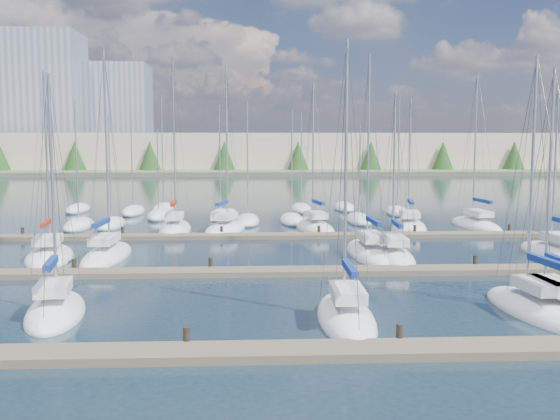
{
  "coord_description": "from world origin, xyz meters",
  "views": [
    {
      "loc": [
        -1.58,
        -19.74,
        7.67
      ],
      "look_at": [
        0.0,
        14.0,
        4.0
      ],
      "focal_mm": 40.0,
      "sensor_mm": 36.0,
      "label": 1
    }
  ],
  "objects_px": {
    "sailboat_e": "(534,309)",
    "sailboat_k": "(369,253)",
    "sailboat_c": "(56,312)",
    "sailboat_i": "(107,255)",
    "sailboat_p": "(315,227)",
    "sailboat_m": "(557,254)",
    "sailboat_f": "(551,309)",
    "sailboat_q": "(409,227)",
    "sailboat_d": "(346,317)",
    "sailboat_r": "(476,225)",
    "sailboat_h": "(49,257)",
    "sailboat_l": "(394,257)",
    "sailboat_n": "(175,228)",
    "sailboat_o": "(225,229)"
  },
  "relations": [
    {
      "from": "sailboat_r",
      "to": "sailboat_p",
      "type": "distance_m",
      "value": 14.87
    },
    {
      "from": "sailboat_p",
      "to": "sailboat_m",
      "type": "height_order",
      "value": "sailboat_p"
    },
    {
      "from": "sailboat_r",
      "to": "sailboat_n",
      "type": "bearing_deg",
      "value": 178.0
    },
    {
      "from": "sailboat_k",
      "to": "sailboat_l",
      "type": "height_order",
      "value": "sailboat_k"
    },
    {
      "from": "sailboat_q",
      "to": "sailboat_m",
      "type": "relative_size",
      "value": 1.02
    },
    {
      "from": "sailboat_d",
      "to": "sailboat_m",
      "type": "distance_m",
      "value": 21.97
    },
    {
      "from": "sailboat_n",
      "to": "sailboat_d",
      "type": "relative_size",
      "value": 1.24
    },
    {
      "from": "sailboat_r",
      "to": "sailboat_q",
      "type": "bearing_deg",
      "value": -178.27
    },
    {
      "from": "sailboat_f",
      "to": "sailboat_q",
      "type": "height_order",
      "value": "sailboat_q"
    },
    {
      "from": "sailboat_o",
      "to": "sailboat_f",
      "type": "bearing_deg",
      "value": -46.67
    },
    {
      "from": "sailboat_h",
      "to": "sailboat_r",
      "type": "bearing_deg",
      "value": 12.35
    },
    {
      "from": "sailboat_e",
      "to": "sailboat_n",
      "type": "bearing_deg",
      "value": 120.46
    },
    {
      "from": "sailboat_f",
      "to": "sailboat_l",
      "type": "height_order",
      "value": "sailboat_l"
    },
    {
      "from": "sailboat_f",
      "to": "sailboat_q",
      "type": "distance_m",
      "value": 27.73
    },
    {
      "from": "sailboat_h",
      "to": "sailboat_c",
      "type": "bearing_deg",
      "value": -81.74
    },
    {
      "from": "sailboat_d",
      "to": "sailboat_k",
      "type": "height_order",
      "value": "sailboat_k"
    },
    {
      "from": "sailboat_e",
      "to": "sailboat_l",
      "type": "height_order",
      "value": "sailboat_e"
    },
    {
      "from": "sailboat_r",
      "to": "sailboat_l",
      "type": "bearing_deg",
      "value": -130.03
    },
    {
      "from": "sailboat_d",
      "to": "sailboat_p",
      "type": "height_order",
      "value": "sailboat_p"
    },
    {
      "from": "sailboat_r",
      "to": "sailboat_h",
      "type": "relative_size",
      "value": 1.13
    },
    {
      "from": "sailboat_l",
      "to": "sailboat_c",
      "type": "distance_m",
      "value": 21.92
    },
    {
      "from": "sailboat_e",
      "to": "sailboat_m",
      "type": "height_order",
      "value": "sailboat_e"
    },
    {
      "from": "sailboat_f",
      "to": "sailboat_d",
      "type": "bearing_deg",
      "value": -174.69
    },
    {
      "from": "sailboat_l",
      "to": "sailboat_i",
      "type": "xyz_separation_m",
      "value": [
        -18.96,
        1.45,
        0.01
      ]
    },
    {
      "from": "sailboat_f",
      "to": "sailboat_l",
      "type": "bearing_deg",
      "value": 107.63
    },
    {
      "from": "sailboat_d",
      "to": "sailboat_i",
      "type": "xyz_separation_m",
      "value": [
        -13.67,
        15.34,
        0.0
      ]
    },
    {
      "from": "sailboat_e",
      "to": "sailboat_k",
      "type": "distance_m",
      "value": 15.37
    },
    {
      "from": "sailboat_r",
      "to": "sailboat_q",
      "type": "xyz_separation_m",
      "value": [
        -6.36,
        -0.66,
        -0.02
      ]
    },
    {
      "from": "sailboat_o",
      "to": "sailboat_n",
      "type": "bearing_deg",
      "value": -172.64
    },
    {
      "from": "sailboat_q",
      "to": "sailboat_m",
      "type": "distance_m",
      "value": 15.55
    },
    {
      "from": "sailboat_q",
      "to": "sailboat_l",
      "type": "distance_m",
      "value": 15.47
    },
    {
      "from": "sailboat_e",
      "to": "sailboat_p",
      "type": "xyz_separation_m",
      "value": [
        -7.12,
        27.46,
        -0.0
      ]
    },
    {
      "from": "sailboat_h",
      "to": "sailboat_f",
      "type": "bearing_deg",
      "value": -38.33
    },
    {
      "from": "sailboat_n",
      "to": "sailboat_q",
      "type": "distance_m",
      "value": 20.75
    },
    {
      "from": "sailboat_o",
      "to": "sailboat_i",
      "type": "bearing_deg",
      "value": -107.61
    },
    {
      "from": "sailboat_p",
      "to": "sailboat_c",
      "type": "xyz_separation_m",
      "value": [
        -14.33,
        -26.89,
        -0.0
      ]
    },
    {
      "from": "sailboat_d",
      "to": "sailboat_h",
      "type": "bearing_deg",
      "value": 140.02
    },
    {
      "from": "sailboat_m",
      "to": "sailboat_h",
      "type": "bearing_deg",
      "value": 174.85
    },
    {
      "from": "sailboat_r",
      "to": "sailboat_o",
      "type": "height_order",
      "value": "sailboat_o"
    },
    {
      "from": "sailboat_c",
      "to": "sailboat_i",
      "type": "bearing_deg",
      "value": 84.35
    },
    {
      "from": "sailboat_r",
      "to": "sailboat_n",
      "type": "relative_size",
      "value": 0.94
    },
    {
      "from": "sailboat_o",
      "to": "sailboat_c",
      "type": "xyz_separation_m",
      "value": [
        -6.47,
        -26.32,
        -0.0
      ]
    },
    {
      "from": "sailboat_o",
      "to": "sailboat_c",
      "type": "relative_size",
      "value": 1.32
    },
    {
      "from": "sailboat_c",
      "to": "sailboat_m",
      "type": "bearing_deg",
      "value": 14.61
    },
    {
      "from": "sailboat_p",
      "to": "sailboat_m",
      "type": "distance_m",
      "value": 20.41
    },
    {
      "from": "sailboat_p",
      "to": "sailboat_l",
      "type": "relative_size",
      "value": 1.19
    },
    {
      "from": "sailboat_l",
      "to": "sailboat_m",
      "type": "distance_m",
      "value": 11.24
    },
    {
      "from": "sailboat_o",
      "to": "sailboat_i",
      "type": "distance_m",
      "value": 14.47
    },
    {
      "from": "sailboat_h",
      "to": "sailboat_c",
      "type": "relative_size",
      "value": 1.15
    },
    {
      "from": "sailboat_k",
      "to": "sailboat_m",
      "type": "bearing_deg",
      "value": -5.74
    }
  ]
}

